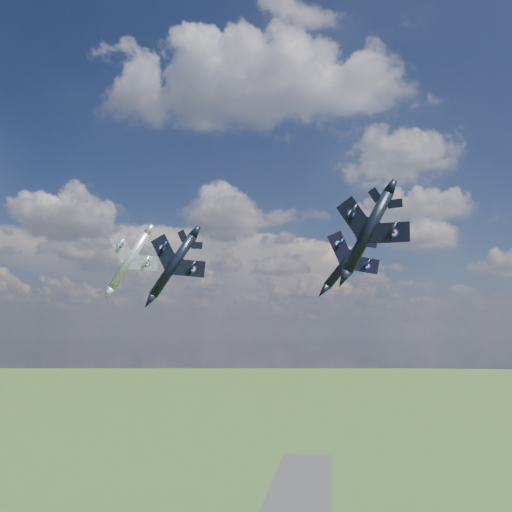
% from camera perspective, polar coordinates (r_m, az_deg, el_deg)
% --- Properties ---
extents(jet_lead_navy, '(9.59, 13.28, 7.48)m').
position_cam_1_polar(jet_lead_navy, '(67.51, -9.45, -1.06)').
color(jet_lead_navy, black).
extents(jet_right_navy, '(14.05, 16.45, 7.51)m').
position_cam_1_polar(jet_right_navy, '(59.12, 12.65, 2.68)').
color(jet_right_navy, black).
extents(jet_high_navy, '(11.53, 16.70, 10.21)m').
position_cam_1_polar(jet_high_navy, '(93.76, 10.43, -0.51)').
color(jet_high_navy, black).
extents(jet_left_silver, '(9.47, 13.20, 7.42)m').
position_cam_1_polar(jet_left_silver, '(76.40, -14.27, -0.51)').
color(jet_left_silver, '#909399').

